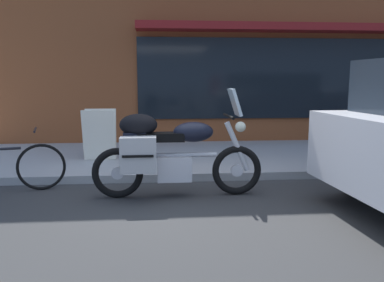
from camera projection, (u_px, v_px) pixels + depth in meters
The scene contains 3 objects.
ground_plane at pixel (180, 203), 4.83m from camera, with size 80.00×80.00×0.00m, color #323232.
touring_motorcycle at pixel (168, 151), 4.99m from camera, with size 2.22×0.69×1.41m.
sandwich_board_sign at pixel (100, 134), 6.84m from camera, with size 0.55×0.40×0.89m.
Camera 1 is at (-0.24, -4.65, 1.50)m, focal length 36.40 mm.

